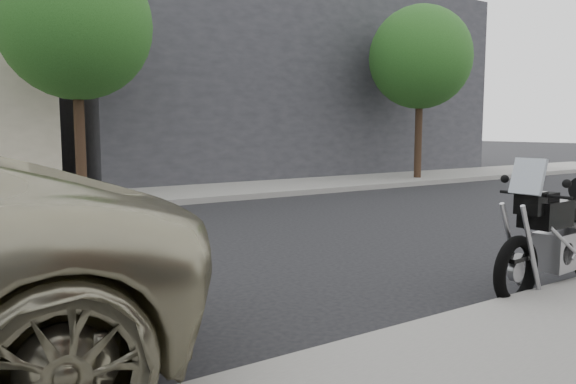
# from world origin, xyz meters

# --- Properties ---
(ground) EXTENTS (120.00, 120.00, 0.00)m
(ground) POSITION_xyz_m (0.00, 0.00, 0.00)
(ground) COLOR black
(ground) RESTS_ON ground
(far_sidewalk) EXTENTS (44.00, 3.00, 0.15)m
(far_sidewalk) POSITION_xyz_m (0.00, -6.50, 0.07)
(far_sidewalk) COLOR gray
(far_sidewalk) RESTS_ON ground
(far_building_dark) EXTENTS (16.00, 11.00, 7.00)m
(far_building_dark) POSITION_xyz_m (-7.00, -13.50, 3.50)
(far_building_dark) COLOR #2E2D33
(far_building_dark) RESTS_ON ground
(street_tree_left) EXTENTS (3.40, 3.40, 5.70)m
(street_tree_left) POSITION_xyz_m (-9.00, -6.00, 4.14)
(street_tree_left) COLOR #352418
(street_tree_left) RESTS_ON far_sidewalk
(street_tree_mid) EXTENTS (3.40, 3.40, 5.70)m
(street_tree_mid) POSITION_xyz_m (2.00, -6.00, 4.14)
(street_tree_mid) COLOR #352418
(street_tree_mid) RESTS_ON far_sidewalk
(motorcycle) EXTENTS (2.42, 0.91, 1.53)m
(motorcycle) POSITION_xyz_m (-0.88, 3.86, 0.66)
(motorcycle) COLOR black
(motorcycle) RESTS_ON ground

